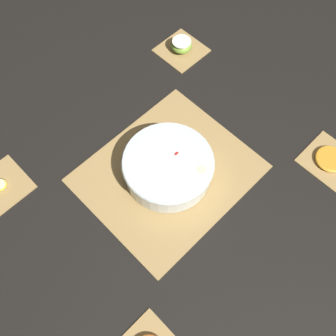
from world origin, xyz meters
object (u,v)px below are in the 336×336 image
(fruit_salad_bowl, at_px, (168,166))
(orange_slice_whole, at_px, (330,159))
(banana_coin_single, at_px, (0,185))
(apple_half, at_px, (182,45))

(fruit_salad_bowl, xyz_separation_m, orange_slice_whole, (0.35, -0.29, -0.03))
(fruit_salad_bowl, distance_m, banana_coin_single, 0.46)
(apple_half, relative_size, banana_coin_single, 1.82)
(fruit_salad_bowl, relative_size, apple_half, 3.66)
(orange_slice_whole, bearing_deg, apple_half, 90.00)
(fruit_salad_bowl, height_order, banana_coin_single, fruit_salad_bowl)
(orange_slice_whole, relative_size, banana_coin_single, 2.31)
(fruit_salad_bowl, distance_m, orange_slice_whole, 0.46)
(fruit_salad_bowl, xyz_separation_m, apple_half, (0.35, 0.29, -0.02))
(orange_slice_whole, xyz_separation_m, banana_coin_single, (-0.71, 0.59, -0.00))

